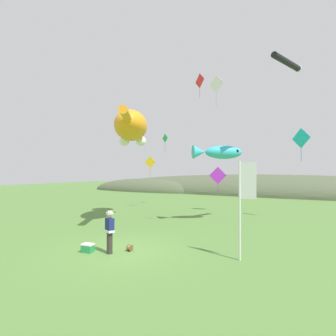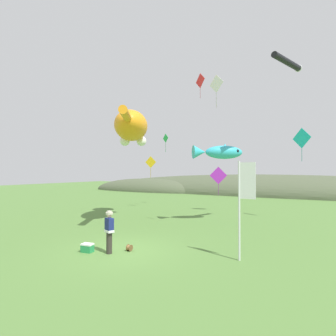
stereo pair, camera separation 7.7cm
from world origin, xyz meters
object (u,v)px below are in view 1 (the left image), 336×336
Objects in this scene: kite_diamond_teal at (301,138)px; picnic_cooler at (88,248)px; kite_spool at (130,248)px; kite_tube_streamer at (287,62)px; festival_attendant at (110,231)px; kite_fish_windsock at (218,152)px; kite_diamond_violet at (218,176)px; kite_giant_cat at (132,127)px; kite_diamond_green at (165,138)px; kite_diamond_white at (216,84)px; kite_diamond_red at (200,81)px; festival_banner_pole at (244,195)px; kite_diamond_gold at (150,162)px.

picnic_cooler is at bearing -121.37° from kite_diamond_teal.
kite_spool is 13.84m from kite_tube_streamer.
festival_attendant is 0.55× the size of kite_fish_windsock.
kite_diamond_violet is (-1.69, 4.93, -1.65)m from kite_fish_windsock.
kite_giant_cat is 2.27× the size of kite_tube_streamer.
kite_diamond_white is at bearing -42.86° from kite_diamond_green.
kite_fish_windsock is 1.06× the size of kite_tube_streamer.
kite_diamond_white is at bearing -60.95° from kite_diamond_red.
kite_diamond_white is at bearing -124.73° from kite_diamond_teal.
kite_diamond_red reaches higher than kite_giant_cat.
kite_giant_cat is 8.96m from kite_diamond_red.
festival_banner_pole is 10.17m from kite_tube_streamer.
kite_spool is 13.07m from kite_diamond_violet.
kite_diamond_violet is at bearing 89.28° from festival_attendant.
kite_diamond_gold reaches higher than kite_spool.
kite_fish_windsock reaches higher than festival_attendant.
kite_diamond_violet is at bearing 85.38° from picnic_cooler.
kite_diamond_red reaches higher than festival_attendant.
kite_spool is 0.52× the size of picnic_cooler.
kite_fish_windsock reaches higher than kite_diamond_gold.
kite_diamond_teal is at bearing 55.27° from kite_diamond_white.
kite_diamond_teal reaches higher than kite_diamond_violet.
festival_banner_pole is at bearing 19.84° from festival_attendant.
kite_tube_streamer is 1.73× the size of kite_diamond_green.
kite_diamond_teal reaches higher than kite_diamond_gold.
kite_diamond_green is (-4.90, 13.08, 5.61)m from festival_attendant.
kite_tube_streamer reaches higher than kite_diamond_violet.
kite_giant_cat reaches higher than kite_diamond_violet.
kite_diamond_violet is at bearing 91.58° from kite_spool.
kite_fish_windsock is at bearing 80.24° from kite_spool.
festival_attendant is 13.92m from kite_tube_streamer.
kite_diamond_gold reaches higher than festival_attendant.
festival_attendant is 5.65m from festival_banner_pole.
kite_diamond_red reaches higher than kite_diamond_teal.
festival_banner_pole is at bearing -48.30° from kite_diamond_green.
kite_fish_windsock reaches higher than kite_diamond_violet.
kite_giant_cat reaches higher than kite_spool.
kite_fish_windsock reaches higher than festival_banner_pole.
kite_diamond_red is (-2.04, 12.78, 11.45)m from kite_spool.
kite_diamond_gold is at bearing -164.00° from kite_diamond_red.
kite_spool is 0.11× the size of kite_diamond_violet.
kite_giant_cat reaches higher than festival_attendant.
kite_giant_cat is 3.45× the size of kite_diamond_gold.
kite_diamond_white is (7.43, -6.89, 1.94)m from kite_diamond_green.
kite_diamond_teal is (6.48, -1.28, 2.67)m from kite_diamond_violet.
kite_spool is 0.12× the size of kite_diamond_red.
picnic_cooler is at bearing -87.61° from kite_diamond_red.
kite_diamond_green is (-5.42, 12.39, 6.43)m from kite_spool.
kite_giant_cat is at bearing -151.17° from kite_diamond_teal.
kite_giant_cat is 11.91m from kite_diamond_teal.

